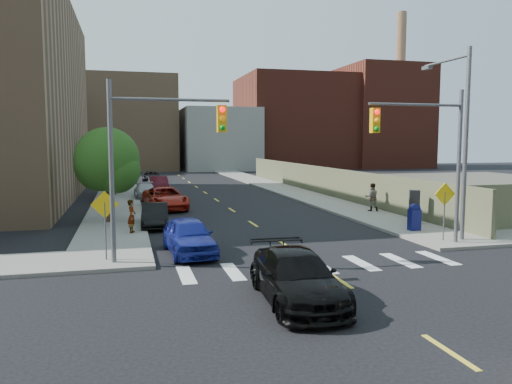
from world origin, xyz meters
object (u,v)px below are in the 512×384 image
parked_car_blue (189,236)px  pedestrian_east (372,197)px  parked_car_black (155,215)px  parked_car_silver (145,191)px  parked_car_maroon (158,185)px  black_sedan (296,277)px  parked_car_white (157,183)px  pedestrian_west (132,216)px  parked_car_red (165,198)px  mailbox (414,217)px  parked_car_grey (151,176)px  payphone (414,206)px

parked_car_blue → pedestrian_east: bearing=30.3°
parked_car_blue → parked_car_black: parked_car_blue is taller
parked_car_silver → parked_car_maroon: (1.30, 4.03, 0.13)m
parked_car_silver → pedestrian_east: 18.65m
parked_car_maroon → black_sedan: 32.25m
parked_car_white → pedestrian_west: (-2.56, -23.22, 0.28)m
parked_car_blue → parked_car_black: (-1.01, 7.03, -0.10)m
parked_car_red → black_sedan: (2.22, -21.32, -0.03)m
parked_car_black → parked_car_white: bearing=90.1°
mailbox → parked_car_grey: bearing=105.3°
parked_car_white → payphone: (12.85, -24.07, 0.37)m
black_sedan → payphone: payphone is taller
parked_car_black → pedestrian_east: 14.24m
parked_car_black → parked_car_white: parked_car_white is taller
parked_car_grey → payphone: bearing=-67.7°
parked_car_black → parked_car_maroon: 18.13m
black_sedan → pedestrian_east: (10.79, 15.97, 0.32)m
parked_car_black → parked_car_maroon: (1.30, 18.08, 0.11)m
pedestrian_east → black_sedan: bearing=68.3°
parked_car_blue → pedestrian_east: 15.84m
parked_car_maroon → parked_car_silver: bearing=-108.3°
black_sedan → payphone: size_ratio=2.78×
parked_car_white → payphone: 27.28m
parked_car_maroon → mailbox: 25.96m
parked_car_blue → parked_car_maroon: 25.12m
black_sedan → parked_car_maroon: bearing=96.1°
pedestrian_west → pedestrian_east: 15.91m
parked_car_silver → black_sedan: size_ratio=0.86×
parked_car_red → payphone: 16.62m
parked_car_grey → parked_car_black: bearing=-90.2°
mailbox → pedestrian_east: size_ratio=0.75×
parked_car_blue → parked_car_black: size_ratio=1.12×
parked_car_black → parked_car_maroon: size_ratio=0.86×
parked_car_maroon → parked_car_grey: (0.00, 13.94, -0.16)m
parked_car_black → pedestrian_west: 2.58m
parked_car_blue → black_sedan: size_ratio=0.87×
black_sedan → parked_car_blue: bearing=110.6°
parked_car_white → parked_car_grey: parked_car_white is taller
parked_car_silver → pedestrian_west: bearing=-95.3°
parked_car_red → parked_car_white: bearing=83.5°
parked_car_maroon → payphone: (12.85, -21.16, 0.31)m
parked_car_grey → payphone: (12.85, -35.10, 0.47)m
parked_car_red → pedestrian_west: (-2.36, -9.44, 0.21)m
parked_car_blue → payphone: bearing=12.9°
parked_car_black → payphone: bearing=-8.6°
parked_car_black → parked_car_grey: 32.06m
parked_car_black → parked_car_red: parked_car_red is taller
parked_car_red → pedestrian_west: 9.74m
parked_car_blue → parked_car_red: (0.08, 14.25, 0.01)m
parked_car_silver → pedestrian_east: size_ratio=2.41×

